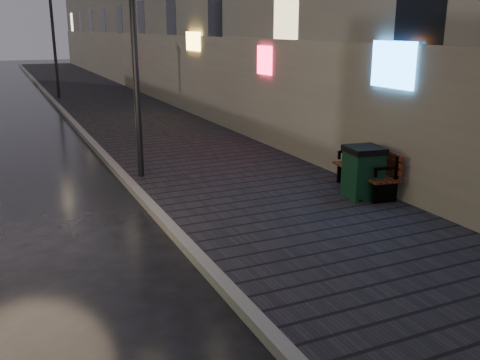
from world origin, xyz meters
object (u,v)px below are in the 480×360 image
at_px(bench, 369,169).
at_px(trash_bin, 363,172).
at_px(lamp_far, 53,28).
at_px(lamp_near, 134,28).

xyz_separation_m(bench, trash_bin, (-0.39, -0.30, 0.06)).
bearing_deg(trash_bin, lamp_far, 107.76).
bearing_deg(trash_bin, bench, 44.59).
bearing_deg(lamp_near, trash_bin, -43.57).
bearing_deg(lamp_far, trash_bin, -79.30).
distance_m(lamp_near, bench, 5.92).
bearing_deg(lamp_far, bench, -78.03).
distance_m(lamp_near, lamp_far, 16.00).
relative_size(lamp_far, trash_bin, 4.99).
relative_size(lamp_near, trash_bin, 4.99).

